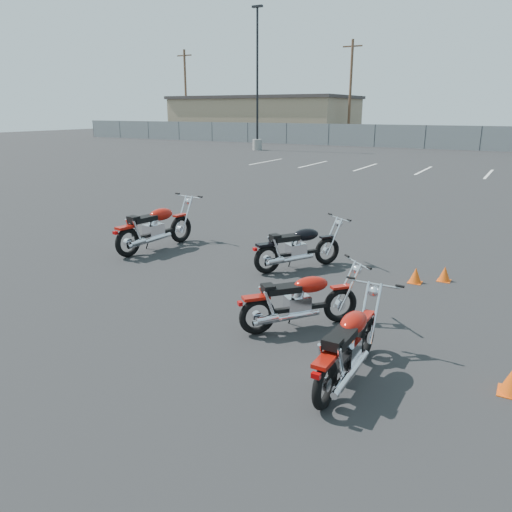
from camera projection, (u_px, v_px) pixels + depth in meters
The scene contains 13 objects.
ground at pixel (226, 303), 7.89m from camera, with size 120.00×120.00×0.00m, color black.
motorcycle_front_red at pixel (155, 228), 10.78m from camera, with size 0.85×2.20×1.08m.
motorcycle_second_black at pixel (298, 247), 9.47m from camera, with size 1.41×1.78×0.95m.
motorcycle_third_red at pixel (300, 301), 6.88m from camera, with size 1.48×1.60×0.90m.
motorcycle_rear_red at pixel (348, 346), 5.53m from camera, with size 0.72×1.87×0.92m.
training_cone_near at pixel (445, 274), 8.87m from camera, with size 0.23×0.23×0.27m.
training_cone_extra at pixel (416, 275), 8.79m from camera, with size 0.23×0.23×0.28m.
light_pole_west at pixel (257, 115), 37.04m from camera, with size 0.80×0.70×9.98m.
chainlink_fence at pixel (481, 138), 36.92m from camera, with size 80.06×0.06×1.80m.
tan_building_west at pixel (265, 117), 52.76m from camera, with size 18.40×10.40×4.30m.
utility_pole_a at pixel (186, 93), 53.29m from camera, with size 1.80×0.24×9.00m.
utility_pole_b at pixel (350, 90), 45.67m from camera, with size 1.80×0.24×9.00m.
parking_line_stripes at pixel (394, 169), 25.80m from camera, with size 15.12×4.00×0.01m.
Camera 1 is at (4.01, -6.19, 2.94)m, focal length 35.00 mm.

